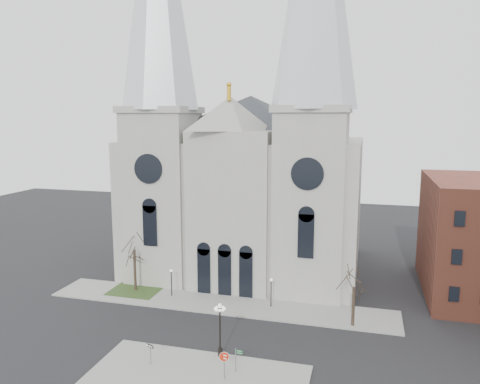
% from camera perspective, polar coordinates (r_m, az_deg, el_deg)
% --- Properties ---
extents(ground, '(160.00, 160.00, 0.00)m').
position_cam_1_polar(ground, '(45.69, -7.08, -18.48)').
color(ground, black).
rests_on(ground, ground).
extents(sidewalk_near, '(18.00, 10.00, 0.14)m').
position_cam_1_polar(sidewalk_near, '(40.63, -5.73, -22.13)').
color(sidewalk_near, gray).
rests_on(sidewalk_near, ground).
extents(sidewalk_far, '(40.00, 6.00, 0.14)m').
position_cam_1_polar(sidewalk_far, '(55.02, -2.63, -13.37)').
color(sidewalk_far, gray).
rests_on(sidewalk_far, ground).
extents(grass_patch, '(6.00, 5.00, 0.18)m').
position_cam_1_polar(grass_patch, '(59.92, -12.60, -11.64)').
color(grass_patch, '#2E471E').
rests_on(grass_patch, ground).
extents(cathedral, '(33.00, 26.66, 54.00)m').
position_cam_1_polar(cathedral, '(62.27, 0.61, 6.70)').
color(cathedral, '#9F9D94').
rests_on(cathedral, ground).
extents(tree_left, '(3.20, 3.20, 7.50)m').
position_cam_1_polar(tree_left, '(58.22, -12.79, -6.58)').
color(tree_left, black).
rests_on(tree_left, ground).
extents(tree_right, '(3.20, 3.20, 6.00)m').
position_cam_1_polar(tree_right, '(49.25, 13.75, -10.90)').
color(tree_right, black).
rests_on(tree_right, ground).
extents(ped_lamp_left, '(0.32, 0.32, 3.26)m').
position_cam_1_polar(ped_lamp_left, '(56.66, -8.37, -10.34)').
color(ped_lamp_left, black).
rests_on(ped_lamp_left, sidewalk_far).
extents(ped_lamp_right, '(0.32, 0.32, 3.26)m').
position_cam_1_polar(ped_lamp_right, '(53.23, 3.81, -11.56)').
color(ped_lamp_right, black).
rests_on(ped_lamp_right, sidewalk_far).
extents(stop_sign, '(0.86, 0.13, 2.40)m').
position_cam_1_polar(stop_sign, '(39.93, -1.93, -19.73)').
color(stop_sign, slate).
rests_on(stop_sign, sidewalk_near).
extents(globe_lamp, '(1.30, 1.30, 4.92)m').
position_cam_1_polar(globe_lamp, '(42.65, -2.46, -15.69)').
color(globe_lamp, black).
rests_on(globe_lamp, sidewalk_near).
extents(one_way_sign, '(0.79, 0.34, 1.90)m').
position_cam_1_polar(one_way_sign, '(42.83, -10.87, -18.38)').
color(one_way_sign, slate).
rests_on(one_way_sign, sidewalk_near).
extents(street_name_sign, '(0.67, 0.08, 2.08)m').
position_cam_1_polar(street_name_sign, '(41.08, -0.42, -19.60)').
color(street_name_sign, slate).
rests_on(street_name_sign, sidewalk_near).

